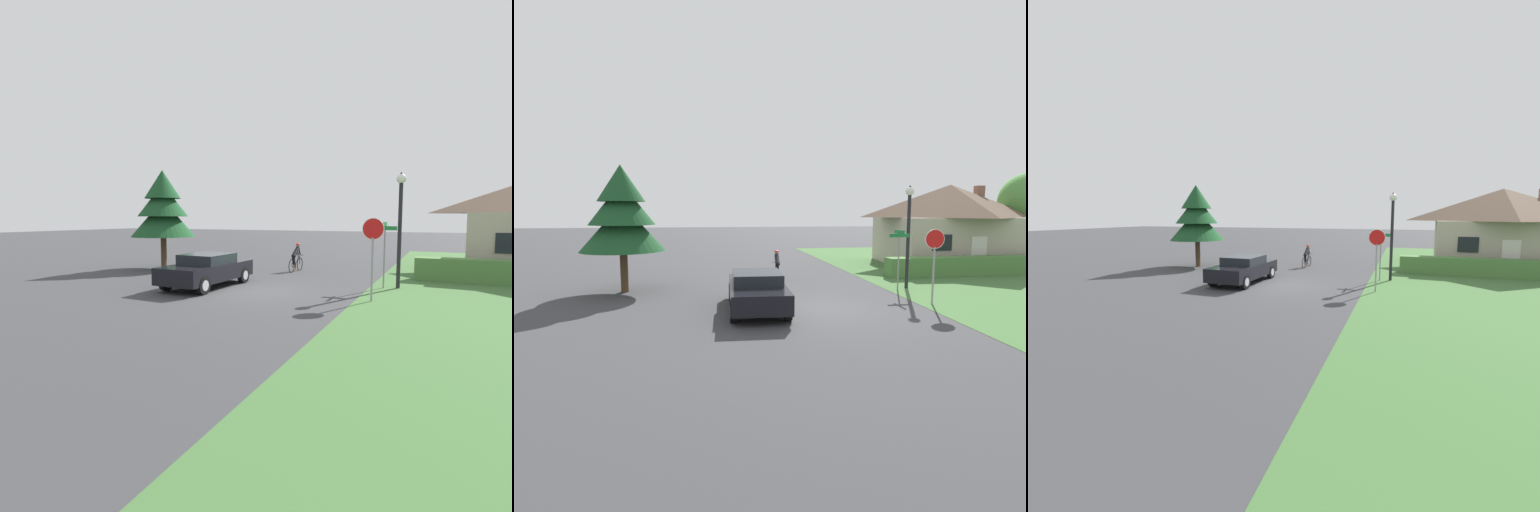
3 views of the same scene
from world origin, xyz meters
The scene contains 9 objects.
ground_plane centered at (0.00, 0.00, 0.00)m, with size 140.00×140.00×0.00m, color #38383A.
cottage_house centered at (11.70, 10.30, 2.64)m, with size 8.77×7.56×5.08m.
hedge_row centered at (10.82, 5.89, 0.51)m, with size 10.49×0.90×1.01m, color #4C7A3D.
sedan_left_lane centered at (-1.87, 0.15, 0.69)m, with size 2.03×4.47×1.33m.
cyclist centered at (-0.20, 6.03, 0.71)m, with size 0.44×1.75×1.48m.
stop_sign centered at (4.63, 0.02, 1.96)m, with size 0.72×0.09×2.78m.
street_lamp centered at (5.15, 3.03, 2.92)m, with size 0.37×0.37×4.54m.
street_name_sign centered at (4.63, 2.80, 1.82)m, with size 0.90×0.90×2.61m.
conifer_tall_near centered at (-7.09, 3.99, 3.29)m, with size 3.44×3.44×5.34m.
Camera 2 is at (-3.39, -13.43, 3.45)m, focal length 28.00 mm.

